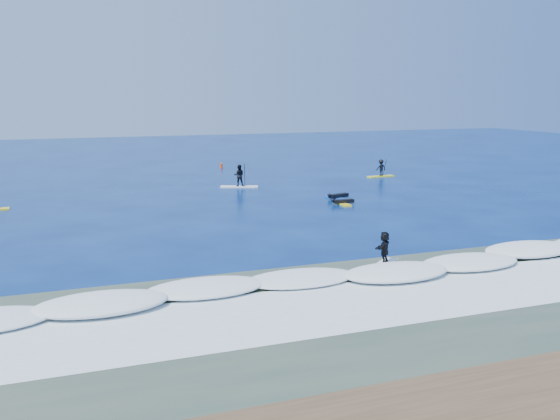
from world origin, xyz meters
name	(u,v)px	position (x,y,z in m)	size (l,w,h in m)	color
ground	(285,229)	(0.00, 0.00, 0.00)	(160.00, 160.00, 0.00)	#04194C
shallow_water	(422,306)	(0.00, -14.00, 0.01)	(90.00, 13.00, 0.01)	#324536
breaking_wave	(369,276)	(0.00, -10.00, 0.00)	(40.00, 6.00, 0.30)	white
whitewater	(407,297)	(0.00, -13.00, 0.00)	(34.00, 5.00, 0.02)	silver
sup_paddler_center	(239,178)	(2.20, 16.15, 0.81)	(3.15, 1.76, 2.15)	white
sup_paddler_right	(381,169)	(16.35, 17.73, 0.72)	(2.68, 0.87, 1.85)	yellow
prone_paddler_near	(342,202)	(6.63, 5.98, 0.15)	(1.68, 2.14, 0.44)	yellow
prone_paddler_far	(338,197)	(7.30, 8.16, 0.17)	(1.84, 2.41, 0.49)	#184CB7
wave_surfer	(384,250)	(1.17, -9.21, 0.86)	(2.01, 1.80, 1.54)	white
marker_buoy	(221,166)	(4.25, 29.19, 0.29)	(0.28, 0.28, 0.68)	red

